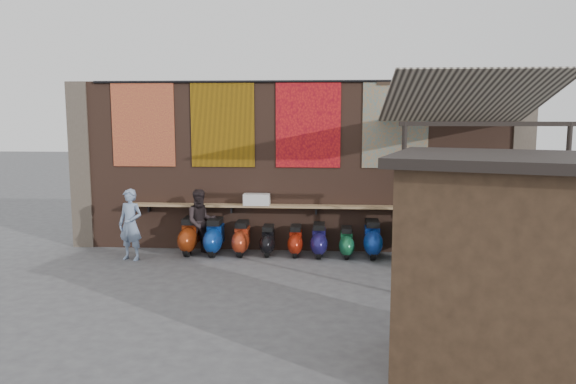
{
  "coord_description": "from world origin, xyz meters",
  "views": [
    {
      "loc": [
        0.76,
        -10.57,
        3.28
      ],
      "look_at": [
        -0.08,
        1.2,
        1.6
      ],
      "focal_mm": 35.0,
      "sensor_mm": 36.0,
      "label": 1
    }
  ],
  "objects_px": {
    "scooter_stool_0": "(190,236)",
    "scooter_stool_4": "(296,241)",
    "scooter_stool_8": "(401,240)",
    "shopper_grey": "(513,233)",
    "scooter_stool_5": "(319,240)",
    "scooter_stool_1": "(215,237)",
    "diner_left": "(131,225)",
    "shelf_box": "(257,199)",
    "diner_right": "(201,222)",
    "shopper_tan": "(437,228)",
    "scooter_stool_2": "(242,238)",
    "scooter_stool_3": "(268,241)",
    "scooter_stool_7": "(372,239)",
    "market_stall": "(508,276)",
    "shopper_navy": "(513,239)",
    "scooter_stool_6": "(346,242)"
  },
  "relations": [
    {
      "from": "scooter_stool_0",
      "to": "scooter_stool_4",
      "type": "distance_m",
      "value": 2.47
    },
    {
      "from": "scooter_stool_8",
      "to": "shopper_grey",
      "type": "bearing_deg",
      "value": -38.34
    },
    {
      "from": "scooter_stool_5",
      "to": "scooter_stool_8",
      "type": "xyz_separation_m",
      "value": [
        1.85,
        0.03,
        0.03
      ]
    },
    {
      "from": "scooter_stool_1",
      "to": "diner_left",
      "type": "bearing_deg",
      "value": -161.55
    },
    {
      "from": "scooter_stool_5",
      "to": "shelf_box",
      "type": "bearing_deg",
      "value": 167.8
    },
    {
      "from": "shelf_box",
      "to": "diner_right",
      "type": "bearing_deg",
      "value": -166.63
    },
    {
      "from": "scooter_stool_5",
      "to": "shopper_tan",
      "type": "height_order",
      "value": "shopper_tan"
    },
    {
      "from": "scooter_stool_5",
      "to": "shopper_grey",
      "type": "height_order",
      "value": "shopper_grey"
    },
    {
      "from": "diner_left",
      "to": "scooter_stool_0",
      "type": "bearing_deg",
      "value": 43.59
    },
    {
      "from": "scooter_stool_2",
      "to": "shopper_tan",
      "type": "xyz_separation_m",
      "value": [
        4.29,
        -0.76,
        0.46
      ]
    },
    {
      "from": "scooter_stool_4",
      "to": "shopper_tan",
      "type": "xyz_separation_m",
      "value": [
        3.04,
        -0.75,
        0.5
      ]
    },
    {
      "from": "scooter_stool_3",
      "to": "shopper_grey",
      "type": "height_order",
      "value": "shopper_grey"
    },
    {
      "from": "scooter_stool_7",
      "to": "market_stall",
      "type": "xyz_separation_m",
      "value": [
        1.14,
        -5.91,
        0.92
      ]
    },
    {
      "from": "diner_right",
      "to": "shopper_grey",
      "type": "bearing_deg",
      "value": -37.77
    },
    {
      "from": "scooter_stool_2",
      "to": "shopper_tan",
      "type": "distance_m",
      "value": 4.38
    },
    {
      "from": "shelf_box",
      "to": "diner_left",
      "type": "bearing_deg",
      "value": -161.68
    },
    {
      "from": "shopper_grey",
      "to": "market_stall",
      "type": "height_order",
      "value": "market_stall"
    },
    {
      "from": "scooter_stool_2",
      "to": "scooter_stool_4",
      "type": "distance_m",
      "value": 1.26
    },
    {
      "from": "shelf_box",
      "to": "scooter_stool_1",
      "type": "xyz_separation_m",
      "value": [
        -0.95,
        -0.31,
        -0.84
      ]
    },
    {
      "from": "scooter_stool_7",
      "to": "scooter_stool_8",
      "type": "xyz_separation_m",
      "value": [
        0.63,
        -0.01,
        -0.01
      ]
    },
    {
      "from": "shopper_navy",
      "to": "market_stall",
      "type": "distance_m",
      "value": 4.01
    },
    {
      "from": "scooter_stool_2",
      "to": "scooter_stool_8",
      "type": "xyz_separation_m",
      "value": [
        3.64,
        -0.01,
        0.02
      ]
    },
    {
      "from": "scooter_stool_5",
      "to": "shopper_tan",
      "type": "distance_m",
      "value": 2.64
    },
    {
      "from": "shopper_navy",
      "to": "shopper_grey",
      "type": "relative_size",
      "value": 0.99
    },
    {
      "from": "scooter_stool_6",
      "to": "diner_left",
      "type": "height_order",
      "value": "diner_left"
    },
    {
      "from": "scooter_stool_2",
      "to": "scooter_stool_6",
      "type": "distance_m",
      "value": 2.42
    },
    {
      "from": "shelf_box",
      "to": "shopper_grey",
      "type": "xyz_separation_m",
      "value": [
        5.28,
        -1.84,
        -0.32
      ]
    },
    {
      "from": "scooter_stool_5",
      "to": "shopper_grey",
      "type": "bearing_deg",
      "value": -21.78
    },
    {
      "from": "scooter_stool_2",
      "to": "diner_left",
      "type": "bearing_deg",
      "value": -165.34
    },
    {
      "from": "scooter_stool_0",
      "to": "shopper_navy",
      "type": "distance_m",
      "value": 6.98
    },
    {
      "from": "diner_left",
      "to": "shopper_navy",
      "type": "bearing_deg",
      "value": 5.03
    },
    {
      "from": "scooter_stool_7",
      "to": "diner_right",
      "type": "bearing_deg",
      "value": -179.66
    },
    {
      "from": "scooter_stool_0",
      "to": "diner_right",
      "type": "relative_size",
      "value": 0.59
    },
    {
      "from": "shelf_box",
      "to": "diner_left",
      "type": "relative_size",
      "value": 0.38
    },
    {
      "from": "scooter_stool_0",
      "to": "scooter_stool_1",
      "type": "height_order",
      "value": "scooter_stool_0"
    },
    {
      "from": "scooter_stool_3",
      "to": "scooter_stool_6",
      "type": "xyz_separation_m",
      "value": [
        1.8,
        -0.06,
        0.0
      ]
    },
    {
      "from": "diner_right",
      "to": "market_stall",
      "type": "height_order",
      "value": "market_stall"
    },
    {
      "from": "diner_left",
      "to": "shopper_grey",
      "type": "height_order",
      "value": "shopper_grey"
    },
    {
      "from": "scooter_stool_0",
      "to": "scooter_stool_8",
      "type": "height_order",
      "value": "scooter_stool_0"
    },
    {
      "from": "scooter_stool_2",
      "to": "scooter_stool_1",
      "type": "bearing_deg",
      "value": -176.72
    },
    {
      "from": "scooter_stool_0",
      "to": "shopper_grey",
      "type": "xyz_separation_m",
      "value": [
        6.81,
        -1.56,
        0.52
      ]
    },
    {
      "from": "scooter_stool_0",
      "to": "scooter_stool_2",
      "type": "height_order",
      "value": "scooter_stool_0"
    },
    {
      "from": "scooter_stool_1",
      "to": "diner_right",
      "type": "bearing_deg",
      "value": 178.25
    },
    {
      "from": "scooter_stool_6",
      "to": "market_stall",
      "type": "xyz_separation_m",
      "value": [
        1.73,
        -5.86,
        0.99
      ]
    },
    {
      "from": "scooter_stool_1",
      "to": "scooter_stool_8",
      "type": "distance_m",
      "value": 4.26
    },
    {
      "from": "shelf_box",
      "to": "diner_left",
      "type": "height_order",
      "value": "diner_left"
    },
    {
      "from": "shopper_navy",
      "to": "market_stall",
      "type": "relative_size",
      "value": 0.7
    },
    {
      "from": "scooter_stool_1",
      "to": "market_stall",
      "type": "relative_size",
      "value": 0.33
    },
    {
      "from": "scooter_stool_7",
      "to": "scooter_stool_6",
      "type": "bearing_deg",
      "value": -174.8
    },
    {
      "from": "scooter_stool_1",
      "to": "shopper_navy",
      "type": "distance_m",
      "value": 6.42
    }
  ]
}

